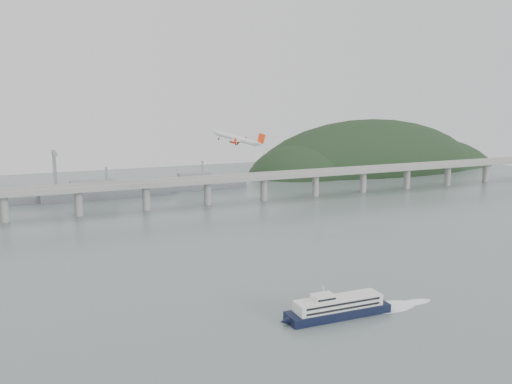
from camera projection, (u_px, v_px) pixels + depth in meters
name	position (u px, v px, depth m)	size (l,w,h in m)	color
ground	(303.00, 287.00, 251.50)	(900.00, 900.00, 0.00)	slate
bridge	(182.00, 185.00, 428.59)	(800.00, 22.00, 23.90)	gray
headland	(379.00, 184.00, 666.12)	(365.00, 155.00, 156.00)	black
ferry	(338.00, 307.00, 218.11)	(72.53, 13.05, 13.69)	black
airliner	(238.00, 139.00, 337.71)	(30.26, 28.85, 11.43)	silver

